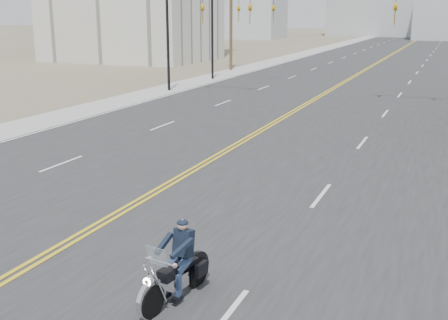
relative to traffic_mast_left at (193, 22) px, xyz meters
The scene contains 7 objects.
road 39.36m from the traffic_mast_left, 76.71° to the left, with size 20.00×200.00×0.01m, color #303033.
sidewalk_left 38.40m from the traffic_mast_left, 93.80° to the left, with size 3.00×200.00×0.01m, color #A5A5A0.
traffic_mast_left is the anchor object (origin of this frame).
traffic_mast_far 8.01m from the traffic_mast_left, 92.40° to the left, with size 6.10×0.26×7.00m.
utility_pole_left 16.39m from the traffic_mast_left, 102.42° to the left, with size 2.20×0.30×10.50m.
haze_bldg_f 106.28m from the traffic_mast_left, 112.71° to the left, with size 12.00×12.00×16.00m, color #ADB2B7.
motorcyclist 30.73m from the traffic_mast_left, 65.17° to the right, with size 0.90×2.10×1.64m, color black, non-canonical shape.
Camera 1 is at (8.60, -4.64, 5.60)m, focal length 45.00 mm.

